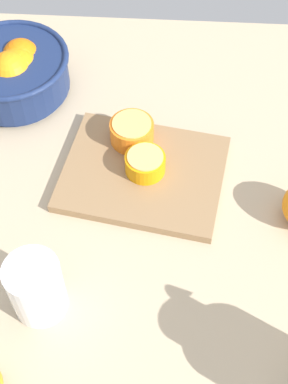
{
  "coord_description": "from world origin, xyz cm",
  "views": [
    {
      "loc": [
        1.99,
        -55.33,
        82.86
      ],
      "look_at": [
        -1.3,
        -1.68,
        8.19
      ],
      "focal_mm": 52.11,
      "sensor_mm": 36.0,
      "label": 1
    }
  ],
  "objects_px": {
    "orange_half_0": "(132,131)",
    "cutting_board": "(143,173)",
    "fruit_bowl": "(11,71)",
    "orange_half_1": "(145,163)",
    "juice_glass": "(37,290)"
  },
  "relations": [
    {
      "from": "fruit_bowl",
      "to": "cutting_board",
      "type": "height_order",
      "value": "fruit_bowl"
    },
    {
      "from": "fruit_bowl",
      "to": "orange_half_0",
      "type": "bearing_deg",
      "value": -28.08
    },
    {
      "from": "fruit_bowl",
      "to": "orange_half_0",
      "type": "height_order",
      "value": "fruit_bowl"
    },
    {
      "from": "orange_half_0",
      "to": "orange_half_1",
      "type": "distance_m",
      "value": 0.08
    },
    {
      "from": "juice_glass",
      "to": "orange_half_0",
      "type": "height_order",
      "value": "juice_glass"
    },
    {
      "from": "fruit_bowl",
      "to": "orange_half_1",
      "type": "xyz_separation_m",
      "value": [
        0.29,
        -0.21,
        -0.02
      ]
    },
    {
      "from": "orange_half_0",
      "to": "cutting_board",
      "type": "bearing_deg",
      "value": -70.6
    },
    {
      "from": "cutting_board",
      "to": "orange_half_0",
      "type": "bearing_deg",
      "value": 109.4
    },
    {
      "from": "fruit_bowl",
      "to": "orange_half_1",
      "type": "distance_m",
      "value": 0.35
    },
    {
      "from": "fruit_bowl",
      "to": "cutting_board",
      "type": "xyz_separation_m",
      "value": [
        0.28,
        -0.21,
        -0.04
      ]
    },
    {
      "from": "juice_glass",
      "to": "orange_half_0",
      "type": "xyz_separation_m",
      "value": [
        0.12,
        0.34,
        -0.01
      ]
    },
    {
      "from": "fruit_bowl",
      "to": "juice_glass",
      "type": "height_order",
      "value": "juice_glass"
    },
    {
      "from": "fruit_bowl",
      "to": "cutting_board",
      "type": "bearing_deg",
      "value": -36.82
    },
    {
      "from": "juice_glass",
      "to": "orange_half_1",
      "type": "distance_m",
      "value": 0.31
    },
    {
      "from": "orange_half_0",
      "to": "fruit_bowl",
      "type": "bearing_deg",
      "value": 151.92
    }
  ]
}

